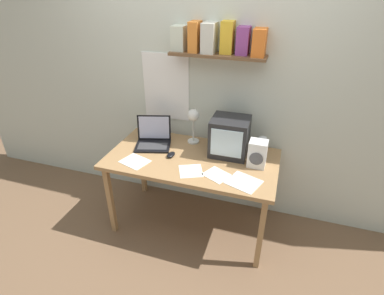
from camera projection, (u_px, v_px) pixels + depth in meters
ground_plane at (192, 222)px, 2.99m from camera, size 12.00×12.00×0.00m
back_wall at (207, 81)px, 2.72m from camera, size 5.60×0.24×2.60m
corner_desk at (192, 164)px, 2.65m from camera, size 1.48×0.78×0.76m
crt_monitor at (230, 137)px, 2.60m from camera, size 0.33×0.31×0.34m
laptop at (153, 138)px, 2.80m from camera, size 0.38×0.35×0.26m
desk_lamp at (194, 119)px, 2.69m from camera, size 0.13×0.17×0.36m
juice_glass at (262, 145)px, 2.69m from camera, size 0.07×0.07×0.14m
space_heater at (257, 154)px, 2.45m from camera, size 0.15×0.13×0.23m
computer_mouse at (171, 155)px, 2.63m from camera, size 0.07×0.11×0.03m
loose_paper_near_laptop at (191, 171)px, 2.43m from camera, size 0.25×0.25×0.00m
open_notebook at (217, 175)px, 2.38m from camera, size 0.25×0.23×0.00m
printed_handout at (244, 182)px, 2.30m from camera, size 0.30×0.28×0.00m
loose_paper_near_monitor at (135, 161)px, 2.56m from camera, size 0.27×0.24×0.00m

